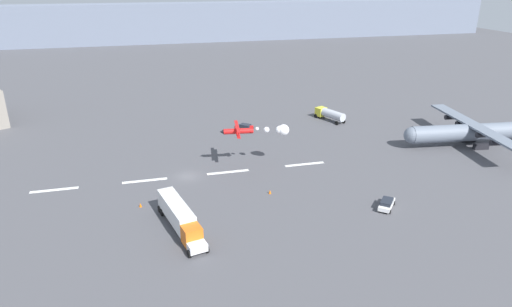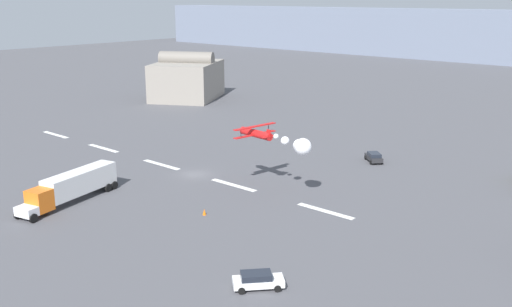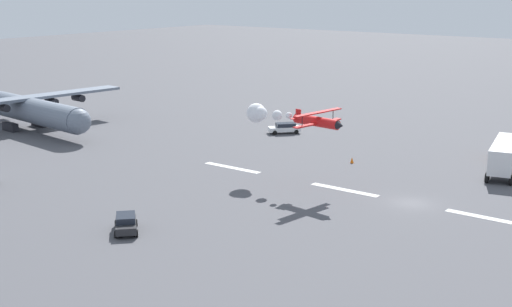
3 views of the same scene
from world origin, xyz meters
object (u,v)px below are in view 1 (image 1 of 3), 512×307
semi_truck_orange (179,216)px  traffic_cone_far (270,192)px  stunt_biplane_red (266,130)px  traffic_cone_near (140,205)px  airport_staff_sedan (245,127)px  followme_car_yellow (387,204)px  cargo_transport_plane (468,132)px  fuel_tanker_truck (330,114)px

semi_truck_orange → traffic_cone_far: (15.97, 7.76, -1.76)m
stunt_biplane_red → traffic_cone_near: stunt_biplane_red is taller
semi_truck_orange → airport_staff_sedan: 45.81m
traffic_cone_near → semi_truck_orange: bearing=-56.4°
stunt_biplane_red → followme_car_yellow: bearing=-56.6°
traffic_cone_far → semi_truck_orange: bearing=-154.1°
cargo_transport_plane → airport_staff_sedan: (-44.42, 22.11, -2.42)m
semi_truck_orange → followme_car_yellow: (32.71, -1.75, -1.32)m
cargo_transport_plane → airport_staff_sedan: 49.68m
semi_truck_orange → airport_staff_sedan: semi_truck_orange is taller
semi_truck_orange → fuel_tanker_truck: semi_truck_orange is taller
traffic_cone_near → stunt_biplane_red: bearing=25.0°
stunt_biplane_red → traffic_cone_far: 14.02m
stunt_biplane_red → traffic_cone_near: (-24.18, -11.25, -6.93)m
fuel_tanker_truck → airport_staff_sedan: 22.81m
fuel_tanker_truck → traffic_cone_near: fuel_tanker_truck is taller
cargo_transport_plane → traffic_cone_near: cargo_transport_plane is taller
cargo_transport_plane → stunt_biplane_red: size_ratio=2.38×
semi_truck_orange → traffic_cone_near: (-5.59, 8.41, -1.76)m
semi_truck_orange → followme_car_yellow: bearing=-3.1°
semi_truck_orange → cargo_transport_plane: bearing=16.9°
cargo_transport_plane → semi_truck_orange: (-63.77, -19.39, -1.10)m
fuel_tanker_truck → airport_staff_sedan: fuel_tanker_truck is taller
traffic_cone_far → stunt_biplane_red: bearing=77.6°
cargo_transport_plane → traffic_cone_near: size_ratio=41.91×
cargo_transport_plane → fuel_tanker_truck: (-21.74, 24.29, -1.49)m
followme_car_yellow → traffic_cone_far: (-16.74, 9.51, -0.44)m
fuel_tanker_truck → traffic_cone_near: size_ratio=12.14×
semi_truck_orange → airport_staff_sedan: bearing=65.0°
followme_car_yellow → airport_staff_sedan: bearing=107.2°
fuel_tanker_truck → traffic_cone_far: fuel_tanker_truck is taller
cargo_transport_plane → traffic_cone_far: cargo_transport_plane is taller
airport_staff_sedan → followme_car_yellow: bearing=-72.8°
cargo_transport_plane → fuel_tanker_truck: cargo_transport_plane is taller
traffic_cone_near → fuel_tanker_truck: bearing=36.5°
traffic_cone_near → traffic_cone_far: bearing=-1.7°
traffic_cone_far → followme_car_yellow: bearing=-29.6°
cargo_transport_plane → traffic_cone_near: (-69.36, -10.98, -2.86)m
followme_car_yellow → airport_staff_sedan: (-13.36, 43.25, -0.00)m
traffic_cone_near → airport_staff_sedan: bearing=53.0°
semi_truck_orange → traffic_cone_far: semi_truck_orange is taller
cargo_transport_plane → semi_truck_orange: 66.66m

